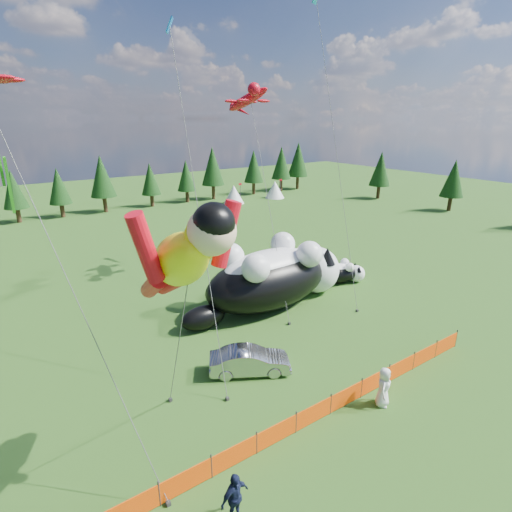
{
  "coord_description": "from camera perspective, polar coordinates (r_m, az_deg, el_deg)",
  "views": [
    {
      "loc": [
        -9.99,
        -13.24,
        12.58
      ],
      "look_at": [
        1.73,
        4.0,
        5.39
      ],
      "focal_mm": 28.0,
      "sensor_mm": 36.0,
      "label": 1
    }
  ],
  "objects": [
    {
      "name": "ground",
      "position": [
        20.82,
        2.37,
        -18.18
      ],
      "size": [
        160.0,
        160.0,
        0.0
      ],
      "primitive_type": "plane",
      "color": "#0B3409",
      "rests_on": "ground"
    },
    {
      "name": "safety_fence",
      "position": [
        18.72,
        8.25,
        -21.39
      ],
      "size": [
        22.06,
        0.06,
        1.1
      ],
      "color": "#262626",
      "rests_on": "ground"
    },
    {
      "name": "tree_line",
      "position": [
        59.71,
        -24.53,
        9.07
      ],
      "size": [
        90.0,
        4.0,
        8.0
      ],
      "primitive_type": null,
      "color": "black",
      "rests_on": "ground"
    },
    {
      "name": "festival_tents",
      "position": [
        58.31,
        -12.56,
        7.51
      ],
      "size": [
        50.0,
        3.2,
        2.8
      ],
      "primitive_type": null,
      "color": "white",
      "rests_on": "ground"
    },
    {
      "name": "cat_large",
      "position": [
        27.9,
        2.77,
        -2.75
      ],
      "size": [
        13.09,
        4.97,
        4.73
      ],
      "rotation": [
        0.0,
        0.0,
        0.04
      ],
      "color": "black",
      "rests_on": "ground"
    },
    {
      "name": "cat_small",
      "position": [
        32.8,
        11.65,
        -2.31
      ],
      "size": [
        4.79,
        3.26,
        1.84
      ],
      "rotation": [
        0.0,
        0.0,
        -0.45
      ],
      "color": "black",
      "rests_on": "ground"
    },
    {
      "name": "car",
      "position": [
        21.39,
        -0.9,
        -14.76
      ],
      "size": [
        4.37,
        3.3,
        1.38
      ],
      "primitive_type": "imported",
      "rotation": [
        0.0,
        0.0,
        1.07
      ],
      "color": "#A9A9AD",
      "rests_on": "ground"
    },
    {
      "name": "spectator_c",
      "position": [
        15.12,
        -3.05,
        -31.26
      ],
      "size": [
        1.2,
        0.76,
        1.91
      ],
      "primitive_type": "imported",
      "rotation": [
        0.0,
        0.0,
        0.18
      ],
      "color": "#141A38",
      "rests_on": "ground"
    },
    {
      "name": "spectator_e",
      "position": [
        20.05,
        17.77,
        -17.4
      ],
      "size": [
        1.13,
        1.03,
        1.94
      ],
      "primitive_type": "imported",
      "rotation": [
        0.0,
        0.0,
        0.56
      ],
      "color": "white",
      "rests_on": "ground"
    },
    {
      "name": "superhero_kite",
      "position": [
        12.08,
        -10.78,
        -0.61
      ],
      "size": [
        5.78,
        7.71,
        11.49
      ],
      "color": "#FBEB0D",
      "rests_on": "ground"
    },
    {
      "name": "gecko_kite",
      "position": [
        32.57,
        -1.21,
        21.43
      ],
      "size": [
        5.31,
        12.91,
        17.07
      ],
      "color": "red",
      "rests_on": "ground"
    },
    {
      "name": "diamond_kite_a",
      "position": [
        21.41,
        -11.81,
        27.31
      ],
      "size": [
        1.27,
        6.66,
        17.86
      ],
      "color": "blue",
      "rests_on": "ground"
    },
    {
      "name": "diamond_kite_b",
      "position": [
        32.07,
        8.93,
        30.73
      ],
      "size": [
        2.05,
        7.57,
        21.65
      ],
      "color": "#0B798D",
      "rests_on": "ground"
    }
  ]
}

